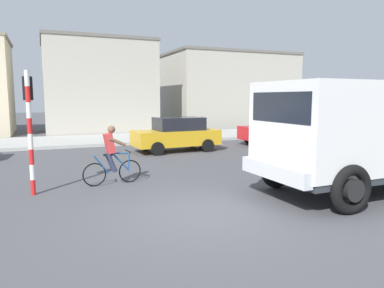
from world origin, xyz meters
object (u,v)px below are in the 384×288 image
(truck_foreground, at_px, (359,130))
(pedestrian_near_kerb, at_px, (202,132))
(cyclist, at_px, (112,155))
(traffic_light_pole, at_px, (29,115))
(car_far_side, at_px, (277,129))
(car_white_mid, at_px, (177,134))

(truck_foreground, xyz_separation_m, pedestrian_near_kerb, (-0.47, 8.98, -0.82))
(cyclist, relative_size, traffic_light_pole, 0.54)
(cyclist, height_order, pedestrian_near_kerb, cyclist)
(truck_foreground, height_order, cyclist, truck_foreground)
(cyclist, bearing_deg, pedestrian_near_kerb, 46.08)
(car_far_side, bearing_deg, pedestrian_near_kerb, -177.52)
(truck_foreground, distance_m, car_far_side, 10.06)
(truck_foreground, bearing_deg, car_white_mid, 101.52)
(traffic_light_pole, relative_size, car_far_side, 0.80)
(cyclist, distance_m, car_white_mid, 6.78)
(truck_foreground, distance_m, car_white_mid, 9.10)
(car_far_side, bearing_deg, cyclist, -149.74)
(traffic_light_pole, height_order, pedestrian_near_kerb, traffic_light_pole)
(traffic_light_pole, xyz_separation_m, car_white_mid, (6.12, 5.75, -1.25))
(traffic_light_pole, distance_m, pedestrian_near_kerb, 9.56)
(truck_foreground, distance_m, pedestrian_near_kerb, 9.03)
(traffic_light_pole, bearing_deg, cyclist, 7.78)
(traffic_light_pole, xyz_separation_m, pedestrian_near_kerb, (7.47, 5.85, -1.22))
(car_white_mid, relative_size, pedestrian_near_kerb, 2.52)
(car_white_mid, height_order, pedestrian_near_kerb, pedestrian_near_kerb)
(cyclist, bearing_deg, car_white_mid, 53.71)
(cyclist, bearing_deg, car_far_side, 30.26)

